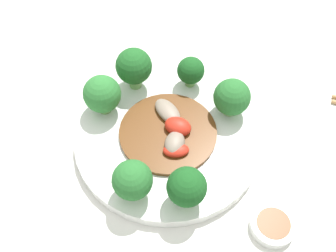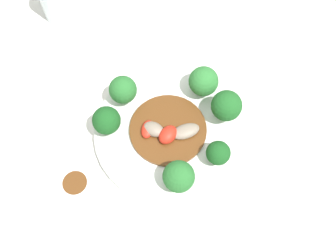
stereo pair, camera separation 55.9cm
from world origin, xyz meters
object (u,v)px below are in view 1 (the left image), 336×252
(broccoli_northeast, at_px, (191,71))
(broccoli_south, at_px, (187,187))
(broccoli_northwest, at_px, (102,94))
(stirfry_center, at_px, (170,131))
(broccoli_southwest, at_px, (132,180))
(broccoli_north, at_px, (134,67))
(sauce_dish, at_px, (273,225))
(plate, at_px, (168,137))
(broccoli_east, at_px, (232,97))

(broccoli_northeast, height_order, broccoli_south, broccoli_south)
(broccoli_northwest, xyz_separation_m, stirfry_center, (0.08, -0.08, -0.03))
(broccoli_south, bearing_deg, broccoli_southwest, 150.04)
(broccoli_north, relative_size, sauce_dish, 1.23)
(broccoli_north, bearing_deg, broccoli_northwest, -152.75)
(plate, height_order, broccoli_northwest, broccoli_northwest)
(broccoli_southwest, distance_m, stirfry_center, 0.12)
(stirfry_center, bearing_deg, broccoli_south, -100.62)
(plate, bearing_deg, stirfry_center, -27.63)
(plate, xyz_separation_m, broccoli_east, (0.11, 0.00, 0.05))
(broccoli_southwest, bearing_deg, broccoli_north, 70.98)
(broccoli_east, bearing_deg, broccoli_north, 138.25)
(sauce_dish, bearing_deg, plate, 113.37)
(plate, relative_size, broccoli_north, 3.84)
(broccoli_northeast, height_order, broccoli_east, broccoli_east)
(broccoli_east, bearing_deg, broccoli_northeast, 114.36)
(broccoli_northeast, xyz_separation_m, broccoli_southwest, (-0.15, -0.16, 0.00))
(broccoli_south, bearing_deg, broccoli_east, 43.25)
(broccoli_east, relative_size, broccoli_northwest, 0.96)
(broccoli_south, bearing_deg, sauce_dish, -36.26)
(broccoli_northeast, relative_size, sauce_dish, 0.91)
(broccoli_northeast, height_order, stirfry_center, broccoli_northeast)
(broccoli_east, bearing_deg, broccoli_northwest, 157.44)
(broccoli_northeast, bearing_deg, stirfry_center, -129.49)
(broccoli_south, xyz_separation_m, sauce_dish, (0.10, -0.07, -0.05))
(plate, distance_m, stirfry_center, 0.02)
(broccoli_northeast, xyz_separation_m, stirfry_center, (-0.07, -0.08, -0.03))
(broccoli_northeast, distance_m, stirfry_center, 0.11)
(broccoli_east, bearing_deg, plate, -177.73)
(plate, bearing_deg, broccoli_northwest, 133.75)
(broccoli_southwest, bearing_deg, broccoli_south, -29.96)
(plate, xyz_separation_m, broccoli_northwest, (-0.08, 0.08, 0.05))
(broccoli_northeast, relative_size, broccoli_east, 0.85)
(broccoli_northeast, bearing_deg, broccoli_east, -65.64)
(broccoli_northeast, distance_m, broccoli_north, 0.09)
(broccoli_northeast, bearing_deg, sauce_dish, -88.24)
(broccoli_northwest, distance_m, sauce_dish, 0.31)
(stirfry_center, bearing_deg, plate, 152.37)
(broccoli_south, relative_size, broccoli_northwest, 0.97)
(broccoli_east, bearing_deg, broccoli_south, -136.75)
(plate, bearing_deg, broccoli_northeast, 48.76)
(broccoli_north, bearing_deg, broccoli_south, -90.77)
(plate, height_order, broccoli_northeast, broccoli_northeast)
(plate, bearing_deg, sauce_dish, -66.63)
(broccoli_north, distance_m, stirfry_center, 0.12)
(broccoli_northeast, xyz_separation_m, broccoli_northwest, (-0.15, -0.00, 0.01))
(broccoli_east, height_order, broccoli_southwest, same)
(broccoli_southwest, bearing_deg, stirfry_center, 42.17)
(broccoli_northeast, relative_size, stirfry_center, 0.37)
(sauce_dish, bearing_deg, broccoli_northwest, 120.62)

